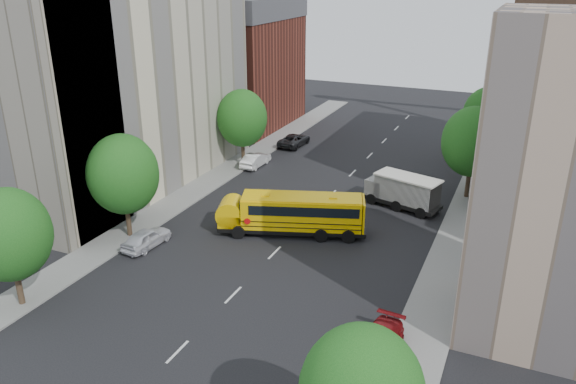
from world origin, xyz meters
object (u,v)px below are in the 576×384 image
Objects in this scene: street_tree_2 at (242,118)px; parked_car_0 at (146,238)px; school_bus at (291,212)px; parked_car_5 at (460,149)px; street_tree_0 at (8,235)px; safari_truck at (402,191)px; street_tree_1 at (123,174)px; street_tree_4 at (473,142)px; parked_car_1 at (256,160)px; parked_car_3 at (377,344)px; street_tree_5 at (487,114)px; parked_car_2 at (294,140)px.

street_tree_2 is 1.88× the size of parked_car_0.
parked_car_5 is (9.01, 24.66, -1.09)m from school_bus.
street_tree_0 reaches higher than school_bus.
street_tree_1 is at bearing -125.74° from safari_truck.
parked_car_1 is (-20.60, -0.01, -4.39)m from street_tree_4.
street_tree_1 is 28.43m from street_tree_4.
school_bus is at bearing -140.03° from parked_car_0.
street_tree_4 is at bearing 0.00° from street_tree_2.
safari_truck is at bearing 104.64° from parked_car_3.
parked_car_1 is at bearing -179.97° from street_tree_4.
street_tree_5 is at bearing -148.47° from parked_car_1.
street_tree_1 is 0.98× the size of street_tree_4.
street_tree_1 is (0.00, 10.00, 0.31)m from street_tree_0.
street_tree_4 reaches higher than parked_car_3.
street_tree_0 is at bearing -90.00° from street_tree_1.
street_tree_5 is at bearing 90.00° from street_tree_4.
safari_truck is 1.67× the size of parked_car_1.
parked_car_5 is (-2.20, 12.03, -4.43)m from street_tree_4.
street_tree_1 reaches higher than safari_truck.
street_tree_2 is 22.00m from street_tree_4.
school_bus reaches higher than parked_car_1.
school_bus is 10.49m from safari_truck.
street_tree_0 is at bearing -90.00° from street_tree_2.
street_tree_0 is 1.88× the size of parked_car_5.
parked_car_5 is at bearing -165.05° from parked_car_2.
street_tree_5 is 1.07× the size of safari_truck.
street_tree_1 reaches higher than school_bus.
street_tree_1 is at bearing 90.00° from street_tree_0.
street_tree_4 is (22.00, 18.00, 0.12)m from street_tree_1.
school_bus is (10.79, 15.37, -2.91)m from street_tree_0.
street_tree_4 reaches higher than street_tree_5.
street_tree_4 is at bearing -178.69° from parked_car_1.
street_tree_4 is at bearing 160.04° from parked_car_2.
street_tree_0 reaches higher than parked_car_0.
parked_car_1 is at bearing 87.14° from street_tree_0.
street_tree_4 is 0.72× the size of school_bus.
street_tree_1 is 12.48m from school_bus.
parked_car_2 is 18.06m from parked_car_5.
street_tree_5 is 20.60m from parked_car_2.
parked_car_5 is (19.80, 40.03, -3.99)m from street_tree_0.
street_tree_0 is 21.35m from parked_car_3.
street_tree_1 is 1.13× the size of safari_truck.
parked_car_1 is 1.06× the size of parked_car_5.
parked_car_2 is at bearing 85.16° from street_tree_1.
street_tree_5 is (22.00, 40.00, 0.06)m from street_tree_0.
school_bus is at bearing 114.67° from parked_car_2.
parked_car_0 reaches higher than parked_car_1.
street_tree_4 is at bearing -90.00° from street_tree_5.
street_tree_4 is 1.75× the size of parked_car_3.
street_tree_5 is (22.00, 12.00, -0.12)m from street_tree_2.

